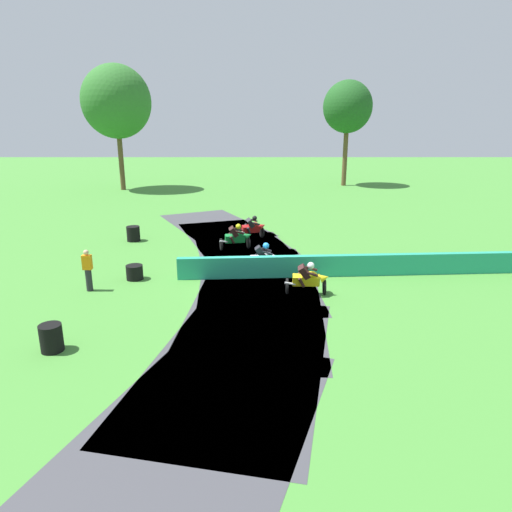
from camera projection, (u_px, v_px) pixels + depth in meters
ground_plane at (257, 277)px, 19.36m from camera, size 120.00×120.00×0.00m
track_asphalt at (235, 278)px, 19.30m from camera, size 9.15×29.47×0.01m
safety_barrier at (385, 265)px, 19.55m from camera, size 17.31×1.39×0.90m
motorcycle_lead_yellow at (308, 279)px, 17.29m from camera, size 1.69×0.86×1.43m
motorcycle_chase_white at (264, 259)px, 19.61m from camera, size 1.68×0.81×1.42m
motorcycle_trailing_green at (237, 237)px, 23.24m from camera, size 1.72×1.05×1.43m
motorcycle_fourth_red at (252, 228)px, 25.29m from camera, size 1.74×1.28×1.42m
tire_stack_near at (52, 338)px, 13.18m from camera, size 0.64×0.64×0.80m
tire_stack_mid_a at (135, 272)px, 19.05m from camera, size 0.68×0.68×0.60m
tire_stack_mid_b at (134, 234)px, 24.92m from camera, size 0.70×0.70×0.80m
track_marshal at (88, 270)px, 17.66m from camera, size 0.34×0.24×1.63m
tree_far_left at (348, 107)px, 43.17m from camera, size 4.56×4.56×9.70m
tree_far_right at (117, 102)px, 40.43m from camera, size 6.00×6.00×10.83m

